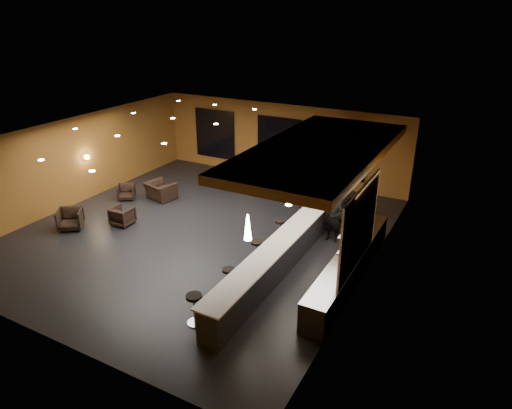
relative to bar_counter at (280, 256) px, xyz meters
The scene contains 34 objects.
floor 3.82m from the bar_counter, 164.68° to the left, with size 12.00×13.00×0.10m, color black.
ceiling 4.86m from the bar_counter, 164.68° to the left, with size 12.00×13.00×0.10m, color black.
wall_back 8.48m from the bar_counter, 115.80° to the left, with size 12.00×0.10×3.50m, color #995D22.
wall_front 6.76m from the bar_counter, 123.33° to the right, with size 12.00×0.10×3.50m, color #995D22.
wall_left 9.83m from the bar_counter, behind, with size 0.10×13.00×3.50m, color #995D22.
wall_right 2.88m from the bar_counter, 22.62° to the left, with size 0.10×13.00×3.50m, color #995D22.
wood_soffit 3.51m from the bar_counter, 80.07° to the left, with size 3.60×8.00×0.28m, color olive.
window_left 10.39m from the bar_counter, 133.86° to the left, with size 2.20×0.06×2.40m, color black.
window_center 8.37m from the bar_counter, 116.13° to the left, with size 2.20×0.06×2.40m, color black.
window_right 7.56m from the bar_counter, 94.99° to the left, with size 2.20×0.06×2.40m, color black.
tile_backsplash 2.75m from the bar_counter, ahead, with size 0.06×3.20×2.40m, color white.
bar_counter is the anchor object (origin of this frame).
bar_top 0.52m from the bar_counter, ahead, with size 0.78×8.10×0.05m, color silver.
prep_counter 2.06m from the bar_counter, 14.04° to the left, with size 0.70×6.00×0.86m, color black.
prep_top 2.10m from the bar_counter, 14.04° to the left, with size 0.72×6.00×0.03m, color silver.
wall_shelf_lower 2.44m from the bar_counter, ahead, with size 0.30×1.50×0.03m, color silver.
wall_shelf_upper 2.67m from the bar_counter, ahead, with size 0.30×1.50×0.03m, color silver.
column 4.77m from the bar_counter, 90.00° to the left, with size 0.60×0.60×3.50m, color olive.
wall_sconce 9.73m from the bar_counter, behind, with size 0.22×0.22×0.22m, color #FFE5B2.
pendant_0 2.72m from the bar_counter, 90.00° to the right, with size 0.20×0.20×0.70m, color white.
pendant_1 1.92m from the bar_counter, 90.00° to the left, with size 0.20×0.20×0.70m, color white.
pendant_2 3.52m from the bar_counter, 90.00° to the left, with size 0.20×0.20×0.70m, color white.
staff_a 2.77m from the bar_counter, 74.34° to the left, with size 0.63×0.42×1.73m, color black.
staff_b 3.39m from the bar_counter, 72.89° to the left, with size 0.76×0.59×1.56m, color black.
staff_c 3.33m from the bar_counter, 61.10° to the left, with size 0.83×0.54×1.71m, color black.
armchair_a 8.03m from the bar_counter, behind, with size 0.82×0.85×0.77m, color black.
armchair_b 6.55m from the bar_counter, behind, with size 0.73×0.75×0.68m, color black.
armchair_c 8.42m from the bar_counter, 165.74° to the left, with size 0.68×0.70×0.64m, color black.
armchair_d 7.42m from the bar_counter, 158.11° to the left, with size 1.14×0.99×0.74m, color black.
bar_stool_0 3.43m from the bar_counter, 103.63° to the right, with size 0.43×0.43×0.85m.
bar_stool_1 1.88m from the bar_counter, 115.55° to the right, with size 0.37×0.37×0.73m.
bar_stool_2 0.87m from the bar_counter, behind, with size 0.38×0.38×0.75m.
bar_stool_3 2.02m from the bar_counter, 115.86° to the left, with size 0.38×0.38×0.74m.
bar_stool_4 3.48m from the bar_counter, 102.01° to the left, with size 0.37×0.37×0.72m.
Camera 1 is at (8.72, -11.97, 7.44)m, focal length 32.00 mm.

